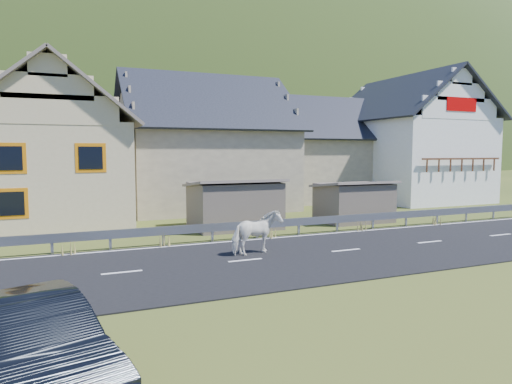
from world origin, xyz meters
name	(u,v)px	position (x,y,z in m)	size (l,w,h in m)	color
ground	(346,251)	(0.00, 0.00, 0.00)	(160.00, 160.00, 0.00)	#334117
road	(346,251)	(0.00, 0.00, 0.02)	(60.00, 7.00, 0.04)	black
lane_markings	(346,250)	(0.00, 0.00, 0.04)	(60.00, 6.60, 0.01)	silver
guardrail	(299,222)	(0.00, 3.68, 0.56)	(28.10, 0.09, 0.75)	#93969B
shed_left	(234,205)	(-2.00, 6.50, 1.10)	(4.30, 3.30, 2.40)	#716456
shed_right	(354,203)	(4.50, 6.00, 1.00)	(3.80, 2.90, 2.20)	#716456
house_cream	(53,138)	(-10.00, 12.00, 4.36)	(7.80, 9.80, 8.30)	beige
house_stone_a	(204,137)	(-1.00, 15.00, 4.63)	(10.80, 9.80, 8.90)	tan
house_stone_b	(320,144)	(9.00, 17.00, 4.24)	(9.80, 8.80, 8.10)	tan
house_white	(408,134)	(15.00, 14.00, 5.06)	(8.80, 10.80, 9.70)	white
mountain	(104,210)	(5.00, 180.00, -20.00)	(440.00, 280.00, 260.00)	#1E310F
horse	(257,233)	(-3.29, 0.71, 0.81)	(1.83, 0.83, 1.55)	white
car	(31,347)	(-10.05, -6.52, 0.73)	(1.55, 4.43, 1.46)	black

